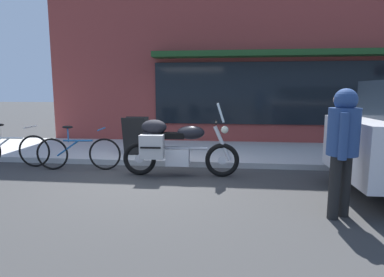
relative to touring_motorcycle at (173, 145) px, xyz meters
name	(u,v)px	position (x,y,z in m)	size (l,w,h in m)	color
ground_plane	(147,179)	(-0.46, -0.25, -0.61)	(80.00, 80.00, 0.00)	#343434
touring_motorcycle	(173,145)	(0.00, 0.00, 0.00)	(2.24, 0.71, 1.40)	black
parked_bicycle	(78,152)	(-2.04, 0.27, -0.24)	(1.75, 0.48, 0.92)	black
pedestrian_walking	(343,138)	(2.45, -1.74, 0.43)	(0.48, 0.54, 1.65)	black
sandwich_board_sign	(136,136)	(-1.14, 1.36, -0.04)	(0.55, 0.41, 0.89)	black
second_bicycle_by_cafe	(10,149)	(-3.64, 0.38, -0.23)	(1.77, 0.48, 0.93)	black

